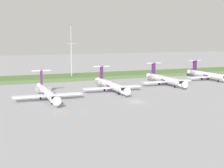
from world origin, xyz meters
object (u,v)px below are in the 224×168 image
regional_jet_third (111,85)px  safety_cone_mid_marker (66,113)px  antenna_mast (71,57)px  safety_cone_front_marker (56,114)px  regional_jet_second (47,92)px  regional_jet_fourth (165,79)px  regional_jet_fifth (207,75)px  safety_cone_rear_marker (82,111)px

regional_jet_third → safety_cone_mid_marker: 39.08m
antenna_mast → safety_cone_front_marker: 75.21m
regional_jet_second → regional_jet_fourth: bearing=15.5°
regional_jet_fourth → safety_cone_front_marker: regional_jet_fourth is taller
regional_jet_fifth → antenna_mast: (-60.45, 26.17, 8.44)m
regional_jet_fourth → antenna_mast: antenna_mast is taller
regional_jet_third → safety_cone_rear_marker: size_ratio=56.36×
regional_jet_second → regional_jet_third: (25.84, 7.91, 0.00)m
regional_jet_second → safety_cone_front_marker: size_ratio=56.36×
regional_jet_second → safety_cone_mid_marker: size_ratio=56.36×
regional_jet_second → safety_cone_mid_marker: regional_jet_second is taller
regional_jet_fourth → regional_jet_fifth: size_ratio=1.00×
regional_jet_third → safety_cone_mid_marker: regional_jet_third is taller
regional_jet_fifth → safety_cone_mid_marker: size_ratio=56.36×
safety_cone_rear_marker → antenna_mast: bearing=77.9°
safety_cone_front_marker → regional_jet_fifth: bearing=28.3°
regional_jet_fourth → regional_jet_fifth: same height
regional_jet_third → regional_jet_fifth: bearing=14.2°
regional_jet_third → antenna_mast: size_ratio=1.17×
safety_cone_mid_marker → regional_jet_third: bearing=50.5°
safety_cone_front_marker → safety_cone_mid_marker: (2.89, 0.56, 0.00)m
regional_jet_fourth → safety_cone_rear_marker: regional_jet_fourth is taller
antenna_mast → safety_cone_rear_marker: size_ratio=48.35×
regional_jet_fourth → safety_cone_mid_marker: regional_jet_fourth is taller
antenna_mast → regional_jet_fifth: bearing=-23.4°
safety_cone_front_marker → safety_cone_mid_marker: 2.94m
safety_cone_front_marker → safety_cone_rear_marker: (7.69, 0.73, 0.00)m
safety_cone_front_marker → regional_jet_third: bearing=47.9°
regional_jet_second → safety_cone_mid_marker: bearing=-87.4°
antenna_mast → safety_cone_front_marker: antenna_mast is taller
safety_cone_mid_marker → regional_jet_second: bearing=92.6°
regional_jet_fourth → safety_cone_rear_marker: size_ratio=56.36×
regional_jet_third → safety_cone_front_marker: (-27.70, -30.67, -2.26)m
regional_jet_fourth → antenna_mast: bearing=134.8°
regional_jet_fifth → safety_cone_front_marker: size_ratio=56.36×
regional_jet_fifth → antenna_mast: antenna_mast is taller
regional_jet_second → antenna_mast: (20.84, 48.14, 8.44)m
regional_jet_second → regional_jet_fifth: (81.29, 21.97, 0.00)m
regional_jet_fourth → regional_jet_third: bearing=-165.9°
regional_jet_fifth → antenna_mast: 66.41m
regional_jet_second → regional_jet_fourth: same height
regional_jet_third → safety_cone_front_marker: 41.39m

